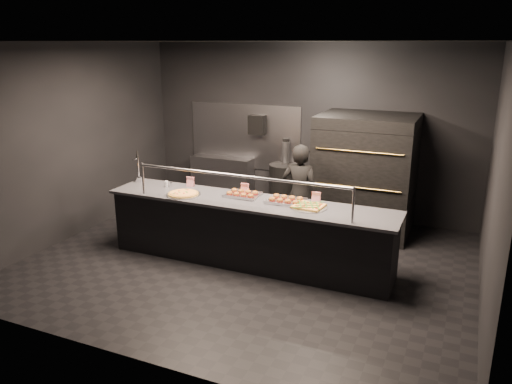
% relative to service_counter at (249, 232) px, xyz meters
% --- Properties ---
extents(room, '(6.04, 6.00, 3.00)m').
position_rel_service_counter_xyz_m(room, '(-0.02, 0.05, 1.03)').
color(room, black).
rests_on(room, ground).
extents(service_counter, '(4.10, 0.78, 1.37)m').
position_rel_service_counter_xyz_m(service_counter, '(0.00, 0.00, 0.00)').
color(service_counter, black).
rests_on(service_counter, ground).
extents(pizza_oven, '(1.50, 1.23, 1.91)m').
position_rel_service_counter_xyz_m(pizza_oven, '(1.20, 1.90, 0.50)').
color(pizza_oven, black).
rests_on(pizza_oven, ground).
extents(prep_shelf, '(1.20, 0.35, 0.90)m').
position_rel_service_counter_xyz_m(prep_shelf, '(-1.60, 2.32, -0.01)').
color(prep_shelf, '#99999E').
rests_on(prep_shelf, ground).
extents(towel_dispenser, '(0.30, 0.20, 0.35)m').
position_rel_service_counter_xyz_m(towel_dispenser, '(-0.90, 2.39, 1.09)').
color(towel_dispenser, black).
rests_on(towel_dispenser, room).
extents(fire_extinguisher, '(0.14, 0.14, 0.51)m').
position_rel_service_counter_xyz_m(fire_extinguisher, '(-0.35, 2.40, 0.60)').
color(fire_extinguisher, '#B2B2B7').
rests_on(fire_extinguisher, room).
extents(beer_tap, '(0.13, 0.19, 0.52)m').
position_rel_service_counter_xyz_m(beer_tap, '(-1.95, 0.20, 0.60)').
color(beer_tap, silver).
rests_on(beer_tap, service_counter).
extents(round_pizza, '(0.49, 0.49, 0.03)m').
position_rel_service_counter_xyz_m(round_pizza, '(-0.95, -0.13, 0.47)').
color(round_pizza, silver).
rests_on(round_pizza, service_counter).
extents(slider_tray_a, '(0.49, 0.37, 0.08)m').
position_rel_service_counter_xyz_m(slider_tray_a, '(-0.16, 0.15, 0.49)').
color(slider_tray_a, silver).
rests_on(slider_tray_a, service_counter).
extents(slider_tray_b, '(0.55, 0.45, 0.08)m').
position_rel_service_counter_xyz_m(slider_tray_b, '(0.50, 0.12, 0.49)').
color(slider_tray_b, silver).
rests_on(slider_tray_b, service_counter).
extents(square_pizza, '(0.48, 0.48, 0.05)m').
position_rel_service_counter_xyz_m(square_pizza, '(0.85, 0.03, 0.47)').
color(square_pizza, silver).
rests_on(square_pizza, service_counter).
extents(condiment_jar, '(0.13, 0.05, 0.09)m').
position_rel_service_counter_xyz_m(condiment_jar, '(-1.37, 0.12, 0.50)').
color(condiment_jar, silver).
rests_on(condiment_jar, service_counter).
extents(tent_cards, '(2.07, 0.04, 0.15)m').
position_rel_service_counter_xyz_m(tent_cards, '(-0.13, 0.28, 0.53)').
color(tent_cards, white).
rests_on(tent_cards, service_counter).
extents(trash_bin, '(0.54, 0.54, 0.90)m').
position_rel_service_counter_xyz_m(trash_bin, '(-0.30, 2.22, -0.01)').
color(trash_bin, black).
rests_on(trash_bin, ground).
extents(worker, '(0.58, 0.39, 1.55)m').
position_rel_service_counter_xyz_m(worker, '(0.40, 1.01, 0.31)').
color(worker, black).
rests_on(worker, ground).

